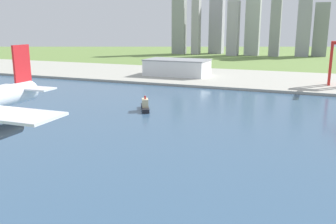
# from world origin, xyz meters

# --- Properties ---
(ground_plane) EXTENTS (2400.00, 2400.00, 0.00)m
(ground_plane) POSITION_xyz_m (0.00, 300.00, 0.00)
(ground_plane) COLOR olive
(water_bay) EXTENTS (840.00, 360.00, 0.15)m
(water_bay) POSITION_xyz_m (0.00, 240.00, 0.07)
(water_bay) COLOR #385675
(water_bay) RESTS_ON ground
(industrial_pier) EXTENTS (840.00, 140.00, 2.50)m
(industrial_pier) POSITION_xyz_m (0.00, 490.00, 1.25)
(industrial_pier) COLOR #A9A79B
(industrial_pier) RESTS_ON ground
(tugboat_small) EXTENTS (14.62, 21.77, 10.41)m
(tugboat_small) POSITION_xyz_m (-37.65, 317.89, 3.10)
(tugboat_small) COLOR black
(tugboat_small) RESTS_ON water_bay
(warehouse_main) EXTENTS (68.88, 39.24, 17.76)m
(warehouse_main) POSITION_xyz_m (-74.30, 479.22, 11.40)
(warehouse_main) COLOR white
(warehouse_main) RESTS_ON industrial_pier
(distant_skyline) EXTENTS (289.93, 62.95, 143.24)m
(distant_skyline) POSITION_xyz_m (-55.24, 827.06, 60.44)
(distant_skyline) COLOR gray
(distant_skyline) RESTS_ON ground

